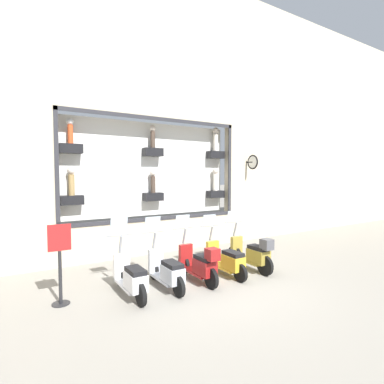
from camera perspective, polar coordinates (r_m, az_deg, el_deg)
name	(u,v)px	position (r m, az deg, el deg)	size (l,w,h in m)	color
ground_plane	(216,284)	(7.73, 4.56, -17.13)	(120.00, 120.00, 0.00)	gray
building_facade	(154,108)	(10.63, -7.24, 15.67)	(1.21, 36.00, 9.75)	beige
scooter_olive_0	(253,254)	(8.74, 11.46, -11.44)	(1.81, 0.60, 1.61)	black
scooter_yellow_1	(226,260)	(8.24, 6.58, -12.79)	(1.79, 0.60, 1.55)	black
scooter_red_2	(200,264)	(7.68, 1.50, -13.53)	(1.80, 0.60, 1.60)	black
scooter_silver_3	(167,271)	(7.33, -4.78, -14.81)	(1.79, 0.60, 1.62)	black
scooter_white_4	(131,278)	(7.00, -11.52, -15.71)	(1.79, 0.61, 1.67)	black
shop_sign_post	(60,260)	(6.89, -23.87, -11.76)	(0.36, 0.45, 1.73)	#232326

